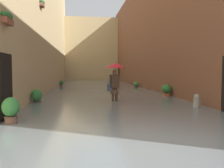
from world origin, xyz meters
name	(u,v)px	position (x,y,z in m)	size (l,w,h in m)	color
ground_plane	(99,91)	(0.00, -14.27, 0.00)	(71.33, 71.33, 0.00)	#605B56
flood_water	(99,90)	(0.00, -14.27, 0.11)	(8.16, 34.53, 0.22)	slate
building_facade_left	(155,31)	(-4.58, -14.26, 4.81)	(2.04, 32.53, 9.63)	brown
building_facade_right	(39,16)	(4.58, -14.26, 5.77)	(2.04, 32.53, 11.55)	tan
building_facade_far	(91,50)	(0.00, -29.43, 4.48)	(10.96, 1.80, 8.96)	tan
person_wading	(115,75)	(-0.21, -6.49, 1.46)	(0.99, 0.99, 2.09)	black
potted_plant_mid_left	(136,85)	(-3.30, -15.47, 0.37)	(0.47, 0.47, 0.66)	brown
potted_plant_mid_right	(37,97)	(3.42, -6.45, 0.45)	(0.48, 0.48, 0.83)	#66605B
potted_plant_near_left	(166,91)	(-3.37, -8.19, 0.50)	(0.56, 0.56, 0.88)	#9E563D
potted_plant_near_right	(11,111)	(3.35, -2.19, 0.54)	(0.48, 0.48, 0.94)	brown
potted_plant_far_right	(61,84)	(3.19, -17.00, 0.40)	(0.35, 0.35, 0.74)	brown
mooring_bollard	(197,103)	(-3.19, -4.23, 0.37)	(0.27, 0.27, 0.74)	gray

